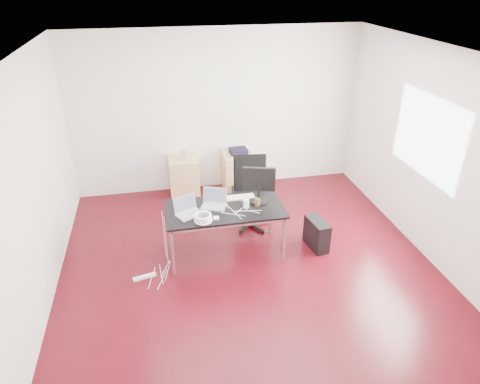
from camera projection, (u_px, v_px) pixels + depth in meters
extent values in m
plane|color=#39060D|center=(248.00, 265.00, 5.86)|extent=(5.00, 5.00, 0.00)
plane|color=silver|center=(250.00, 54.00, 4.55)|extent=(5.00, 5.00, 0.00)
plane|color=silver|center=(217.00, 112.00, 7.37)|extent=(5.00, 0.00, 5.00)
plane|color=silver|center=(326.00, 320.00, 3.04)|extent=(5.00, 0.00, 5.00)
plane|color=silver|center=(30.00, 192.00, 4.76)|extent=(0.00, 5.00, 5.00)
plane|color=silver|center=(433.00, 157.00, 5.65)|extent=(0.00, 5.00, 5.00)
plane|color=white|center=(427.00, 137.00, 5.73)|extent=(0.00, 1.50, 1.50)
cube|color=black|center=(225.00, 209.00, 5.79)|extent=(1.60, 0.80, 0.03)
cube|color=silver|center=(173.00, 253.00, 5.52)|extent=(0.04, 0.04, 0.70)
cube|color=silver|center=(170.00, 224.00, 6.13)|extent=(0.04, 0.04, 0.70)
cube|color=silver|center=(284.00, 239.00, 5.79)|extent=(0.04, 0.04, 0.70)
cube|color=silver|center=(271.00, 214.00, 6.40)|extent=(0.04, 0.04, 0.70)
cylinder|color=black|center=(251.00, 212.00, 6.65)|extent=(0.06, 0.06, 0.47)
cube|color=black|center=(251.00, 198.00, 6.53)|extent=(0.54, 0.52, 0.06)
cube|color=black|center=(250.00, 173.00, 6.58)|extent=(0.47, 0.16, 0.55)
cube|color=tan|center=(184.00, 177.00, 7.51)|extent=(0.50, 0.50, 0.70)
cube|color=tan|center=(237.00, 172.00, 7.68)|extent=(0.50, 0.50, 0.70)
cube|color=black|center=(317.00, 234.00, 6.15)|extent=(0.27, 0.47, 0.44)
cylinder|color=black|center=(244.00, 193.00, 7.44)|extent=(0.29, 0.29, 0.28)
cube|color=white|center=(145.00, 277.00, 5.61)|extent=(0.31, 0.12, 0.04)
cube|color=silver|center=(190.00, 215.00, 5.61)|extent=(0.40, 0.35, 0.01)
cube|color=silver|center=(185.00, 204.00, 5.64)|extent=(0.32, 0.19, 0.22)
cube|color=#475166|center=(185.00, 204.00, 5.63)|extent=(0.28, 0.16, 0.18)
cube|color=silver|center=(214.00, 207.00, 5.80)|extent=(0.39, 0.33, 0.01)
cube|color=silver|center=(215.00, 195.00, 5.84)|extent=(0.32, 0.16, 0.22)
cube|color=#475166|center=(215.00, 196.00, 5.84)|extent=(0.28, 0.14, 0.18)
cylinder|color=black|center=(259.00, 201.00, 5.94)|extent=(0.26, 0.26, 0.02)
cylinder|color=black|center=(259.00, 191.00, 5.86)|extent=(0.05, 0.05, 0.30)
cube|color=black|center=(259.00, 179.00, 5.80)|extent=(0.45, 0.18, 0.34)
cube|color=#475166|center=(258.00, 178.00, 5.82)|extent=(0.38, 0.12, 0.29)
cube|color=white|center=(239.00, 197.00, 6.03)|extent=(0.44, 0.14, 0.02)
cylinder|color=white|center=(246.00, 204.00, 5.77)|extent=(0.08, 0.08, 0.12)
cylinder|color=brown|center=(257.00, 202.00, 5.83)|extent=(0.08, 0.08, 0.10)
torus|color=white|center=(203.00, 220.00, 5.47)|extent=(0.24, 0.24, 0.04)
torus|color=white|center=(203.00, 218.00, 5.45)|extent=(0.23, 0.23, 0.04)
torus|color=white|center=(203.00, 215.00, 5.44)|extent=(0.22, 0.22, 0.04)
cube|color=white|center=(216.00, 218.00, 5.53)|extent=(0.08, 0.08, 0.03)
cube|color=#9E9E9E|center=(184.00, 155.00, 7.25)|extent=(0.10, 0.09, 0.18)
cube|color=black|center=(238.00, 151.00, 7.52)|extent=(0.32, 0.27, 0.09)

